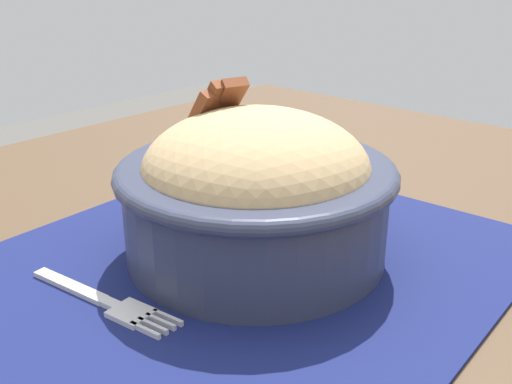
{
  "coord_description": "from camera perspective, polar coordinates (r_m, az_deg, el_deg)",
  "views": [
    {
      "loc": [
        0.27,
        0.25,
        0.92
      ],
      "look_at": [
        -0.03,
        -0.02,
        0.75
      ],
      "focal_mm": 41.66,
      "sensor_mm": 36.0,
      "label": 1
    }
  ],
  "objects": [
    {
      "name": "table",
      "position": [
        0.47,
        -0.48,
        -15.41
      ],
      "size": [
        1.03,
        0.86,
        0.7
      ],
      "color": "#4C3826",
      "rests_on": "ground_plane"
    },
    {
      "name": "fork",
      "position": [
        0.4,
        -13.99,
        -10.29
      ],
      "size": [
        0.03,
        0.13,
        0.0
      ],
      "color": "#BBBBBB",
      "rests_on": "placemat"
    },
    {
      "name": "placemat",
      "position": [
        0.43,
        -2.44,
        -7.63
      ],
      "size": [
        0.43,
        0.36,
        0.0
      ],
      "primitive_type": "cube",
      "rotation": [
        0.0,
        0.0,
        0.04
      ],
      "color": "#11194C",
      "rests_on": "table"
    },
    {
      "name": "bowl",
      "position": [
        0.43,
        -0.02,
        0.35
      ],
      "size": [
        0.23,
        0.23,
        0.13
      ],
      "color": "#2D3347",
      "rests_on": "placemat"
    }
  ]
}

